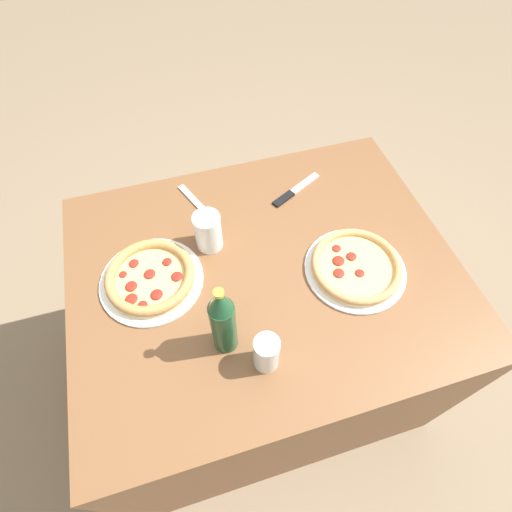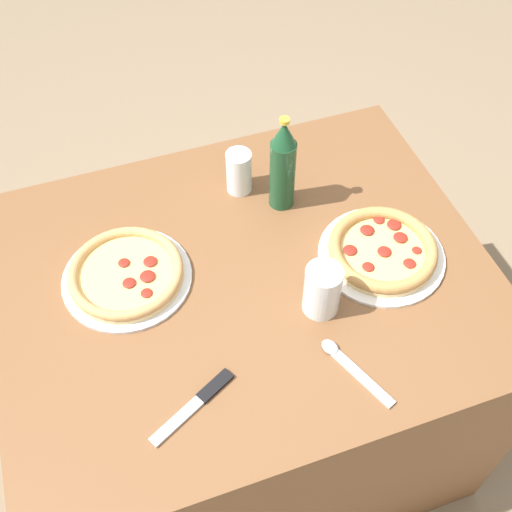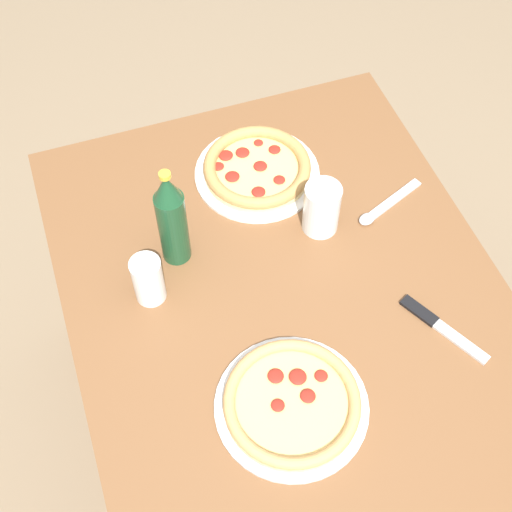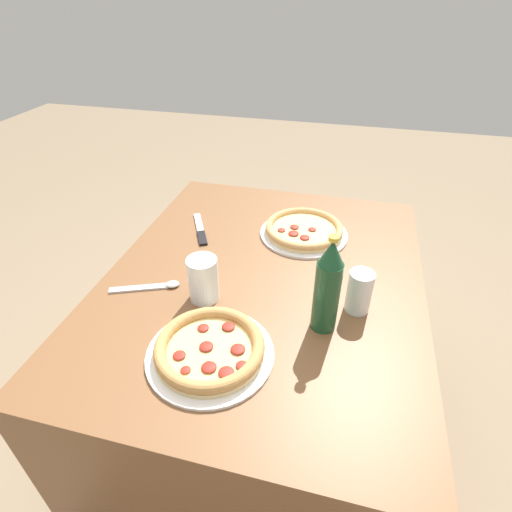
{
  "view_description": "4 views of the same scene",
  "coord_description": "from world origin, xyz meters",
  "px_view_note": "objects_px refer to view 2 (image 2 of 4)",
  "views": [
    {
      "loc": [
        0.2,
        0.58,
        1.69
      ],
      "look_at": [
        0.02,
        -0.0,
        0.82
      ],
      "focal_mm": 28.0,
      "sensor_mm": 36.0,
      "label": 1
    },
    {
      "loc": [
        -0.25,
        -0.8,
        1.88
      ],
      "look_at": [
        0.04,
        0.02,
        0.78
      ],
      "focal_mm": 45.0,
      "sensor_mm": 36.0,
      "label": 2
    },
    {
      "loc": [
        -0.71,
        0.31,
        1.98
      ],
      "look_at": [
        0.04,
        0.05,
        0.83
      ],
      "focal_mm": 50.0,
      "sensor_mm": 36.0,
      "label": 3
    },
    {
      "loc": [
        0.87,
        0.2,
        1.44
      ],
      "look_at": [
        0.01,
        -0.02,
        0.82
      ],
      "focal_mm": 28.0,
      "sensor_mm": 36.0,
      "label": 4
    }
  ],
  "objects_px": {
    "pizza_pepperoni": "(126,274)",
    "glass_lemonade": "(322,291)",
    "pizza_veggie": "(382,251)",
    "knife": "(196,403)",
    "glass_water": "(239,173)",
    "beer_bottle": "(283,165)",
    "spoon": "(348,364)"
  },
  "relations": [
    {
      "from": "pizza_pepperoni",
      "to": "beer_bottle",
      "type": "xyz_separation_m",
      "value": [
        0.4,
        0.11,
        0.1
      ]
    },
    {
      "from": "beer_bottle",
      "to": "spoon",
      "type": "distance_m",
      "value": 0.48
    },
    {
      "from": "glass_water",
      "to": "beer_bottle",
      "type": "distance_m",
      "value": 0.13
    },
    {
      "from": "pizza_pepperoni",
      "to": "glass_lemonade",
      "type": "xyz_separation_m",
      "value": [
        0.37,
        -0.21,
        0.04
      ]
    },
    {
      "from": "pizza_veggie",
      "to": "glass_water",
      "type": "xyz_separation_m",
      "value": [
        -0.23,
        0.31,
        0.03
      ]
    },
    {
      "from": "pizza_pepperoni",
      "to": "spoon",
      "type": "distance_m",
      "value": 0.51
    },
    {
      "from": "glass_lemonade",
      "to": "knife",
      "type": "relative_size",
      "value": 0.64
    },
    {
      "from": "beer_bottle",
      "to": "knife",
      "type": "distance_m",
      "value": 0.57
    },
    {
      "from": "pizza_veggie",
      "to": "glass_water",
      "type": "bearing_deg",
      "value": 127.24
    },
    {
      "from": "knife",
      "to": "glass_water",
      "type": "bearing_deg",
      "value": 63.42
    },
    {
      "from": "knife",
      "to": "spoon",
      "type": "distance_m",
      "value": 0.31
    },
    {
      "from": "knife",
      "to": "spoon",
      "type": "xyz_separation_m",
      "value": [
        0.31,
        -0.02,
        0.0
      ]
    },
    {
      "from": "pizza_veggie",
      "to": "beer_bottle",
      "type": "bearing_deg",
      "value": 123.5
    },
    {
      "from": "pizza_veggie",
      "to": "pizza_pepperoni",
      "type": "bearing_deg",
      "value": 167.16
    },
    {
      "from": "pizza_pepperoni",
      "to": "knife",
      "type": "bearing_deg",
      "value": -79.75
    },
    {
      "from": "knife",
      "to": "beer_bottle",
      "type": "bearing_deg",
      "value": 52.38
    },
    {
      "from": "knife",
      "to": "spoon",
      "type": "bearing_deg",
      "value": -3.49
    },
    {
      "from": "glass_water",
      "to": "pizza_veggie",
      "type": "bearing_deg",
      "value": -52.76
    },
    {
      "from": "pizza_pepperoni",
      "to": "glass_water",
      "type": "relative_size",
      "value": 2.52
    },
    {
      "from": "pizza_veggie",
      "to": "pizza_pepperoni",
      "type": "relative_size",
      "value": 1.0
    },
    {
      "from": "pizza_veggie",
      "to": "spoon",
      "type": "height_order",
      "value": "pizza_veggie"
    },
    {
      "from": "pizza_pepperoni",
      "to": "spoon",
      "type": "xyz_separation_m",
      "value": [
        0.37,
        -0.35,
        -0.01
      ]
    },
    {
      "from": "glass_water",
      "to": "knife",
      "type": "distance_m",
      "value": 0.58
    },
    {
      "from": "pizza_veggie",
      "to": "beer_bottle",
      "type": "xyz_separation_m",
      "value": [
        -0.15,
        0.23,
        0.1
      ]
    },
    {
      "from": "pizza_veggie",
      "to": "knife",
      "type": "distance_m",
      "value": 0.54
    },
    {
      "from": "spoon",
      "to": "glass_water",
      "type": "bearing_deg",
      "value": 95.19
    },
    {
      "from": "glass_water",
      "to": "spoon",
      "type": "bearing_deg",
      "value": -84.81
    },
    {
      "from": "pizza_veggie",
      "to": "knife",
      "type": "relative_size",
      "value": 1.51
    },
    {
      "from": "glass_water",
      "to": "spoon",
      "type": "height_order",
      "value": "glass_water"
    },
    {
      "from": "pizza_veggie",
      "to": "beer_bottle",
      "type": "distance_m",
      "value": 0.3
    },
    {
      "from": "pizza_pepperoni",
      "to": "glass_lemonade",
      "type": "distance_m",
      "value": 0.43
    },
    {
      "from": "beer_bottle",
      "to": "pizza_veggie",
      "type": "bearing_deg",
      "value": -56.5
    }
  ]
}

